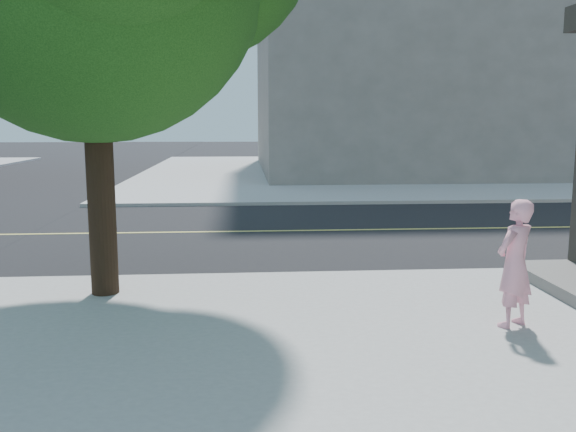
{
  "coord_description": "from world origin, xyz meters",
  "views": [
    {
      "loc": [
        3.96,
        -9.98,
        2.62
      ],
      "look_at": [
        4.59,
        -1.49,
        1.3
      ],
      "focal_mm": 38.35,
      "sensor_mm": 36.0,
      "label": 1
    }
  ],
  "objects": [
    {
      "name": "man_on_phone",
      "position": [
        7.25,
        -2.93,
        0.91
      ],
      "size": [
        0.69,
        0.63,
        1.58
      ],
      "primitive_type": "imported",
      "rotation": [
        0.0,
        0.0,
        3.72
      ],
      "color": "#F99FB8",
      "rests_on": "sidewalk_se"
    },
    {
      "name": "filler_ne",
      "position": [
        14.0,
        22.0,
        7.12
      ],
      "size": [
        18.0,
        16.0,
        14.0
      ],
      "primitive_type": "cube",
      "color": "slate",
      "rests_on": "sidewalk_ne"
    },
    {
      "name": "road_ew",
      "position": [
        0.0,
        4.5,
        0.01
      ],
      "size": [
        140.0,
        9.0,
        0.01
      ],
      "primitive_type": "cube",
      "color": "black",
      "rests_on": "ground"
    },
    {
      "name": "sidewalk_ne",
      "position": [
        13.5,
        21.5,
        0.06
      ],
      "size": [
        29.0,
        25.0,
        0.12
      ],
      "primitive_type": "cube",
      "color": "#A8A8A8",
      "rests_on": "ground"
    }
  ]
}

